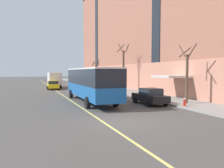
{
  "coord_description": "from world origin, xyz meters",
  "views": [
    {
      "loc": [
        -5.45,
        -12.32,
        3.14
      ],
      "look_at": [
        3.09,
        9.64,
        1.8
      ],
      "focal_mm": 35.0,
      "sensor_mm": 36.0,
      "label": 1
    }
  ],
  "objects_px": {
    "city_bus": "(91,82)",
    "street_tree_mid_block": "(187,74)",
    "fire_hydrant": "(185,102)",
    "street_tree_far_uptown": "(123,67)",
    "street_tree_far_downtown": "(96,73)",
    "parked_car_black_4": "(150,96)",
    "taxi_cab": "(53,85)",
    "parked_car_red_0": "(94,85)",
    "box_truck": "(54,79)"
  },
  "relations": [
    {
      "from": "street_tree_far_downtown",
      "to": "parked_car_red_0",
      "type": "bearing_deg",
      "value": -109.21
    },
    {
      "from": "parked_car_red_0",
      "to": "fire_hydrant",
      "type": "height_order",
      "value": "parked_car_red_0"
    },
    {
      "from": "city_bus",
      "to": "parked_car_black_4",
      "type": "bearing_deg",
      "value": -36.24
    },
    {
      "from": "taxi_cab",
      "to": "street_tree_far_downtown",
      "type": "relative_size",
      "value": 0.82
    },
    {
      "from": "street_tree_far_downtown",
      "to": "street_tree_far_uptown",
      "type": "bearing_deg",
      "value": -90.04
    },
    {
      "from": "parked_car_red_0",
      "to": "city_bus",
      "type": "bearing_deg",
      "value": -107.74
    },
    {
      "from": "parked_car_black_4",
      "to": "street_tree_far_uptown",
      "type": "distance_m",
      "value": 13.98
    },
    {
      "from": "parked_car_black_4",
      "to": "box_truck",
      "type": "relative_size",
      "value": 0.58
    },
    {
      "from": "street_tree_mid_block",
      "to": "street_tree_far_uptown",
      "type": "bearing_deg",
      "value": 90.09
    },
    {
      "from": "taxi_cab",
      "to": "fire_hydrant",
      "type": "relative_size",
      "value": 6.58
    },
    {
      "from": "box_truck",
      "to": "street_tree_far_uptown",
      "type": "distance_m",
      "value": 15.21
    },
    {
      "from": "street_tree_far_uptown",
      "to": "street_tree_far_downtown",
      "type": "relative_size",
      "value": 1.3
    },
    {
      "from": "city_bus",
      "to": "street_tree_far_uptown",
      "type": "xyz_separation_m",
      "value": [
        8.02,
        9.72,
        1.77
      ]
    },
    {
      "from": "city_bus",
      "to": "parked_car_black_4",
      "type": "distance_m",
      "value": 6.14
    },
    {
      "from": "street_tree_far_uptown",
      "to": "street_tree_mid_block",
      "type": "bearing_deg",
      "value": -89.91
    },
    {
      "from": "parked_car_black_4",
      "to": "street_tree_mid_block",
      "type": "distance_m",
      "value": 4.06
    },
    {
      "from": "street_tree_mid_block",
      "to": "box_truck",
      "type": "bearing_deg",
      "value": 109.28
    },
    {
      "from": "city_bus",
      "to": "fire_hydrant",
      "type": "relative_size",
      "value": 16.73
    },
    {
      "from": "taxi_cab",
      "to": "fire_hydrant",
      "type": "distance_m",
      "value": 25.73
    },
    {
      "from": "parked_car_red_0",
      "to": "parked_car_black_4",
      "type": "relative_size",
      "value": 1.1
    },
    {
      "from": "street_tree_far_downtown",
      "to": "street_tree_mid_block",
      "type": "bearing_deg",
      "value": -89.97
    },
    {
      "from": "street_tree_far_downtown",
      "to": "city_bus",
      "type": "bearing_deg",
      "value": -108.25
    },
    {
      "from": "parked_car_black_4",
      "to": "taxi_cab",
      "type": "bearing_deg",
      "value": 107.3
    },
    {
      "from": "fire_hydrant",
      "to": "street_tree_far_uptown",
      "type": "bearing_deg",
      "value": 85.19
    },
    {
      "from": "taxi_cab",
      "to": "street_tree_mid_block",
      "type": "relative_size",
      "value": 0.85
    },
    {
      "from": "street_tree_mid_block",
      "to": "fire_hydrant",
      "type": "bearing_deg",
      "value": -134.36
    },
    {
      "from": "box_truck",
      "to": "taxi_cab",
      "type": "xyz_separation_m",
      "value": [
        -0.63,
        -3.63,
        -0.91
      ]
    },
    {
      "from": "city_bus",
      "to": "street_tree_far_uptown",
      "type": "distance_m",
      "value": 12.72
    },
    {
      "from": "parked_car_black_4",
      "to": "fire_hydrant",
      "type": "height_order",
      "value": "parked_car_black_4"
    },
    {
      "from": "box_truck",
      "to": "street_tree_mid_block",
      "type": "xyz_separation_m",
      "value": [
        9.27,
        -26.51,
        1.21
      ]
    },
    {
      "from": "parked_car_black_4",
      "to": "fire_hydrant",
      "type": "bearing_deg",
      "value": -56.37
    },
    {
      "from": "street_tree_far_uptown",
      "to": "street_tree_far_downtown",
      "type": "bearing_deg",
      "value": 89.96
    },
    {
      "from": "city_bus",
      "to": "box_truck",
      "type": "height_order",
      "value": "city_bus"
    },
    {
      "from": "street_tree_far_uptown",
      "to": "fire_hydrant",
      "type": "xyz_separation_m",
      "value": [
        -1.35,
        -16.01,
        -3.31
      ]
    },
    {
      "from": "parked_car_red_0",
      "to": "box_truck",
      "type": "bearing_deg",
      "value": 138.35
    },
    {
      "from": "city_bus",
      "to": "street_tree_mid_block",
      "type": "distance_m",
      "value": 9.46
    },
    {
      "from": "taxi_cab",
      "to": "fire_hydrant",
      "type": "xyz_separation_m",
      "value": [
        8.53,
        -24.28,
        -0.29
      ]
    },
    {
      "from": "city_bus",
      "to": "street_tree_far_uptown",
      "type": "height_order",
      "value": "street_tree_far_uptown"
    },
    {
      "from": "city_bus",
      "to": "street_tree_mid_block",
      "type": "bearing_deg",
      "value": -31.31
    },
    {
      "from": "city_bus",
      "to": "fire_hydrant",
      "type": "bearing_deg",
      "value": -43.33
    },
    {
      "from": "city_bus",
      "to": "fire_hydrant",
      "type": "xyz_separation_m",
      "value": [
        6.67,
        -6.3,
        -1.54
      ]
    },
    {
      "from": "city_bus",
      "to": "parked_car_black_4",
      "type": "xyz_separation_m",
      "value": [
        4.85,
        -3.56,
        -1.25
      ]
    },
    {
      "from": "city_bus",
      "to": "street_tree_mid_block",
      "type": "height_order",
      "value": "street_tree_mid_block"
    },
    {
      "from": "city_bus",
      "to": "taxi_cab",
      "type": "relative_size",
      "value": 2.54
    },
    {
      "from": "city_bus",
      "to": "street_tree_far_downtown",
      "type": "xyz_separation_m",
      "value": [
        8.03,
        24.36,
        0.88
      ]
    },
    {
      "from": "parked_car_red_0",
      "to": "street_tree_far_downtown",
      "type": "relative_size",
      "value": 0.82
    },
    {
      "from": "parked_car_black_4",
      "to": "box_truck",
      "type": "height_order",
      "value": "box_truck"
    },
    {
      "from": "city_bus",
      "to": "parked_car_red_0",
      "type": "bearing_deg",
      "value": 72.26
    },
    {
      "from": "city_bus",
      "to": "taxi_cab",
      "type": "bearing_deg",
      "value": 95.89
    },
    {
      "from": "street_tree_mid_block",
      "to": "fire_hydrant",
      "type": "xyz_separation_m",
      "value": [
        -1.37,
        -1.4,
        -2.4
      ]
    }
  ]
}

